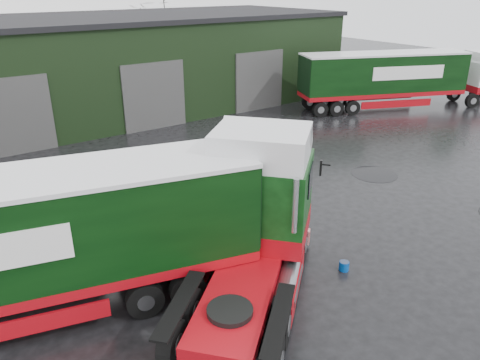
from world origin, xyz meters
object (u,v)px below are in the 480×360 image
object	(u,v)px
lorry_right	(382,81)
tree_back_b	(154,35)
hero_tractor	(247,232)
wash_bucket	(344,266)
warehouse	(114,64)
trailer_left	(6,254)

from	to	relation	value
lorry_right	tree_back_b	distance (m)	22.21
hero_tractor	tree_back_b	distance (m)	35.74
wash_bucket	hero_tractor	bearing A→B (deg)	172.33
warehouse	wash_bucket	world-z (taller)	warehouse
warehouse	trailer_left	size ratio (longest dim) A/B	2.48
wash_bucket	tree_back_b	bearing A→B (deg)	73.10
trailer_left	lorry_right	xyz separation A→B (m)	(25.97, 9.00, -0.06)
hero_tractor	tree_back_b	size ratio (longest dim) A/B	0.99
warehouse	hero_tractor	size ratio (longest dim) A/B	4.37
warehouse	trailer_left	xyz separation A→B (m)	(-10.97, -20.00, -1.12)
warehouse	trailer_left	world-z (taller)	warehouse
hero_tractor	tree_back_b	bearing A→B (deg)	116.59
hero_tractor	lorry_right	size ratio (longest dim) A/B	0.49
warehouse	tree_back_b	bearing A→B (deg)	51.34
lorry_right	wash_bucket	size ratio (longest dim) A/B	47.94
hero_tractor	tree_back_b	xyz separation A→B (m)	(13.65, 33.00, 1.45)
trailer_left	tree_back_b	size ratio (longest dim) A/B	1.75
trailer_left	tree_back_b	distance (m)	35.54
hero_tractor	trailer_left	world-z (taller)	hero_tractor
warehouse	lorry_right	xyz separation A→B (m)	(15.00, -11.00, -1.18)
tree_back_b	hero_tractor	bearing A→B (deg)	-112.47
warehouse	wash_bucket	distance (m)	23.76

